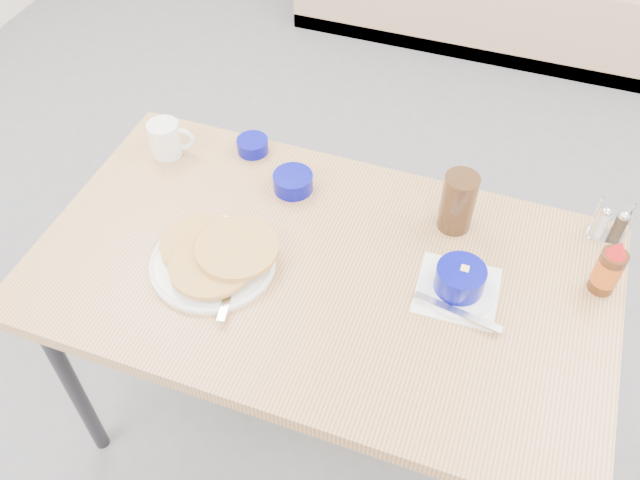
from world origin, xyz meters
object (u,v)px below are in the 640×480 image
(dining_table, at_px, (321,283))
(coffee_mug, at_px, (166,138))
(pancake_plate, at_px, (215,257))
(condiment_caddy, at_px, (610,226))
(butter_bowl, at_px, (293,182))
(amber_tumbler, at_px, (458,202))
(grits_setting, at_px, (459,282))
(syrup_bottle, at_px, (609,269))
(creamer_bowl, at_px, (253,146))

(dining_table, height_order, coffee_mug, coffee_mug)
(pancake_plate, distance_m, condiment_caddy, 0.98)
(dining_table, xyz_separation_m, butter_bowl, (-0.16, 0.23, 0.09))
(dining_table, distance_m, amber_tumbler, 0.39)
(grits_setting, xyz_separation_m, amber_tumbler, (-0.06, 0.21, 0.05))
(grits_setting, distance_m, condiment_caddy, 0.43)
(coffee_mug, relative_size, condiment_caddy, 1.17)
(butter_bowl, bearing_deg, coffee_mug, 177.26)
(dining_table, xyz_separation_m, coffee_mug, (-0.55, 0.25, 0.11))
(coffee_mug, bearing_deg, butter_bowl, -2.74)
(dining_table, height_order, condiment_caddy, condiment_caddy)
(amber_tumbler, bearing_deg, syrup_bottle, -12.80)
(syrup_bottle, bearing_deg, dining_table, -165.54)
(dining_table, xyz_separation_m, pancake_plate, (-0.25, -0.08, 0.08))
(pancake_plate, relative_size, coffee_mug, 2.44)
(coffee_mug, bearing_deg, grits_setting, -13.68)
(coffee_mug, xyz_separation_m, syrup_bottle, (1.19, -0.09, 0.02))
(dining_table, bearing_deg, butter_bowl, 125.05)
(dining_table, relative_size, syrup_bottle, 8.68)
(butter_bowl, bearing_deg, syrup_bottle, -4.95)
(syrup_bottle, bearing_deg, pancake_plate, -164.82)
(pancake_plate, distance_m, creamer_bowl, 0.42)
(condiment_caddy, distance_m, syrup_bottle, 0.18)
(condiment_caddy, bearing_deg, dining_table, -154.01)
(amber_tumbler, height_order, syrup_bottle, same)
(creamer_bowl, bearing_deg, pancake_plate, -78.73)
(butter_bowl, bearing_deg, condiment_caddy, 7.46)
(amber_tumbler, relative_size, syrup_bottle, 1.01)
(dining_table, distance_m, creamer_bowl, 0.48)
(dining_table, height_order, amber_tumbler, amber_tumbler)
(dining_table, bearing_deg, syrup_bottle, 14.46)
(butter_bowl, height_order, condiment_caddy, condiment_caddy)
(dining_table, bearing_deg, pancake_plate, -162.97)
(creamer_bowl, relative_size, butter_bowl, 0.83)
(butter_bowl, xyz_separation_m, amber_tumbler, (0.43, 0.01, 0.06))
(pancake_plate, bearing_deg, condiment_caddy, 25.12)
(syrup_bottle, bearing_deg, condiment_caddy, 90.00)
(butter_bowl, bearing_deg, grits_setting, -21.67)
(syrup_bottle, bearing_deg, grits_setting, -158.33)
(grits_setting, xyz_separation_m, butter_bowl, (-0.49, 0.19, -0.01))
(pancake_plate, xyz_separation_m, amber_tumbler, (0.52, 0.32, 0.06))
(butter_bowl, xyz_separation_m, syrup_bottle, (0.80, -0.07, 0.05))
(pancake_plate, height_order, condiment_caddy, condiment_caddy)
(amber_tumbler, xyz_separation_m, condiment_caddy, (0.37, 0.09, -0.04))
(creamer_bowl, xyz_separation_m, condiment_caddy, (0.97, 0.00, 0.02))
(creamer_bowl, height_order, amber_tumbler, amber_tumbler)
(grits_setting, bearing_deg, pancake_plate, -168.59)
(pancake_plate, distance_m, coffee_mug, 0.45)
(coffee_mug, xyz_separation_m, condiment_caddy, (1.19, 0.09, -0.01))
(syrup_bottle, bearing_deg, creamer_bowl, 169.76)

